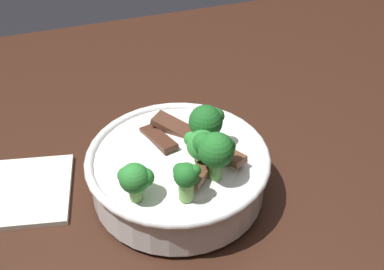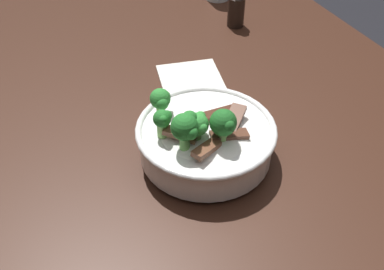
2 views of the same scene
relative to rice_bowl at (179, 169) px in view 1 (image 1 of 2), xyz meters
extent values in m
cube|color=#381E14|center=(-0.09, 0.05, -0.07)|extent=(1.58, 1.03, 0.05)
cube|color=#381E14|center=(0.61, 0.48, -0.47)|extent=(0.09, 0.09, 0.75)
cylinder|color=white|center=(0.00, 0.00, -0.04)|extent=(0.12, 0.12, 0.01)
cylinder|color=white|center=(0.00, 0.00, -0.01)|extent=(0.24, 0.24, 0.06)
torus|color=white|center=(0.00, 0.00, 0.02)|extent=(0.25, 0.25, 0.01)
ellipsoid|color=white|center=(0.00, 0.00, 0.00)|extent=(0.21, 0.21, 0.06)
cube|color=#4C2B1E|center=(-0.02, 0.04, 0.03)|extent=(0.04, 0.08, 0.02)
cube|color=#563323|center=(0.01, 0.05, 0.03)|extent=(0.06, 0.06, 0.02)
cube|color=brown|center=(0.01, -0.05, 0.03)|extent=(0.05, 0.06, 0.02)
cube|color=brown|center=(0.06, -0.03, 0.03)|extent=(0.04, 0.06, 0.02)
cube|color=#563323|center=(0.04, 0.03, 0.03)|extent=(0.03, 0.07, 0.02)
cylinder|color=#7AB256|center=(-0.01, -0.07, 0.03)|extent=(0.02, 0.02, 0.03)
sphere|color=#237028|center=(-0.01, -0.07, 0.06)|extent=(0.03, 0.03, 0.03)
sphere|color=#237028|center=(0.00, -0.08, 0.06)|extent=(0.01, 0.01, 0.01)
sphere|color=#237028|center=(-0.02, -0.06, 0.06)|extent=(0.02, 0.02, 0.02)
cylinder|color=#7AB256|center=(0.04, 0.01, 0.03)|extent=(0.02, 0.02, 0.03)
sphere|color=#1E6023|center=(0.04, 0.01, 0.06)|extent=(0.05, 0.05, 0.05)
sphere|color=#1E6023|center=(0.06, 0.01, 0.07)|extent=(0.02, 0.02, 0.02)
sphere|color=#1E6023|center=(0.03, 0.02, 0.06)|extent=(0.02, 0.02, 0.02)
cylinder|color=#5B9947|center=(0.03, -0.05, 0.04)|extent=(0.02, 0.02, 0.03)
sphere|color=#237028|center=(0.03, -0.05, 0.07)|extent=(0.04, 0.04, 0.04)
sphere|color=#237028|center=(0.05, -0.05, 0.07)|extent=(0.02, 0.02, 0.02)
sphere|color=#237028|center=(0.02, -0.04, 0.07)|extent=(0.03, 0.03, 0.03)
cylinder|color=#6BA84C|center=(0.02, -0.03, 0.03)|extent=(0.02, 0.02, 0.02)
sphere|color=green|center=(0.02, -0.03, 0.06)|extent=(0.04, 0.04, 0.04)
sphere|color=green|center=(0.04, -0.02, 0.06)|extent=(0.02, 0.02, 0.02)
sphere|color=green|center=(0.01, -0.02, 0.06)|extent=(0.02, 0.02, 0.02)
cylinder|color=#7AB256|center=(-0.07, -0.05, 0.03)|extent=(0.02, 0.02, 0.02)
sphere|color=#2D8433|center=(-0.07, -0.05, 0.05)|extent=(0.04, 0.04, 0.04)
sphere|color=#2D8433|center=(-0.06, -0.06, 0.05)|extent=(0.02, 0.02, 0.02)
sphere|color=#2D8433|center=(-0.08, -0.04, 0.05)|extent=(0.02, 0.02, 0.02)
cube|color=silver|center=(-0.22, 0.07, -0.04)|extent=(0.18, 0.16, 0.01)
camera|label=1|loc=(-0.14, -0.49, 0.46)|focal=47.53mm
camera|label=2|loc=(0.54, -0.26, 0.53)|focal=42.51mm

